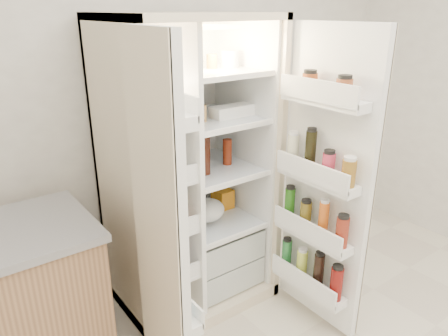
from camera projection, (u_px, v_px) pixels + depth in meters
wall_back at (172, 84)px, 2.79m from camera, size 4.00×0.02×2.70m
refrigerator at (188, 190)px, 2.68m from camera, size 0.92×0.70×1.80m
freezer_door at (161, 231)px, 1.88m from camera, size 0.15×0.40×1.72m
fridge_door at (324, 189)px, 2.37m from camera, size 0.17×0.58×1.72m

